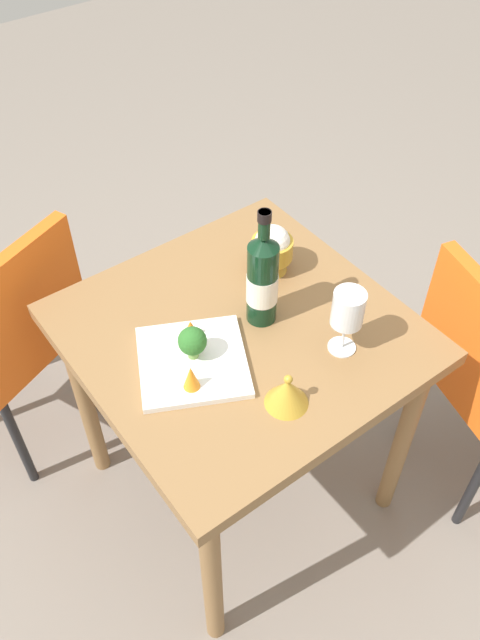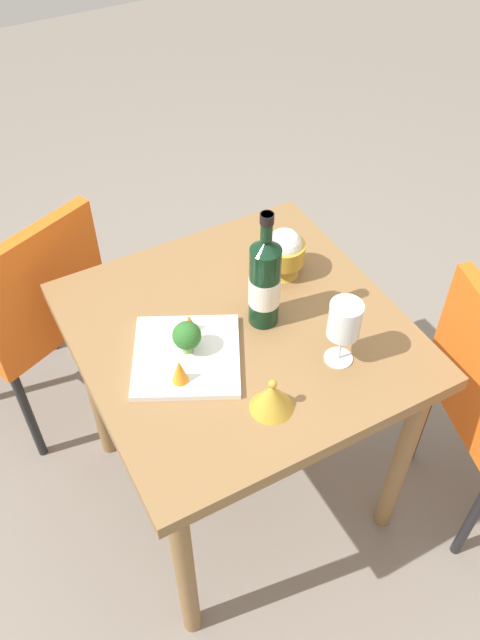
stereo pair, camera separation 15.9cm
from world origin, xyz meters
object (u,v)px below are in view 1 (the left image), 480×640
object	(u,v)px
rice_bowl	(272,248)
broccoli_floret	(192,342)
chair_near_window	(17,329)
carrot_garnish_left	(191,328)
serving_plate	(193,362)
wine_glass	(348,310)
rice_bowl_lid	(287,392)
wine_bottle	(261,278)
carrot_garnish_right	(191,377)

from	to	relation	value
rice_bowl	broccoli_floret	xyz separation A→B (m)	(0.14, -0.35, -0.01)
chair_near_window	carrot_garnish_left	xyz separation A→B (m)	(0.51, 0.29, 0.26)
chair_near_window	broccoli_floret	distance (m)	0.68
chair_near_window	serving_plate	world-z (taller)	chair_near_window
wine_glass	rice_bowl	world-z (taller)	wine_glass
rice_bowl_lid	broccoli_floret	xyz separation A→B (m)	(-0.23, -0.10, 0.03)
serving_plate	broccoli_floret	size ratio (longest dim) A/B	3.91
wine_glass	serving_plate	size ratio (longest dim) A/B	0.53
serving_plate	broccoli_floret	xyz separation A→B (m)	(-0.01, 0.01, 0.06)
rice_bowl_lid	serving_plate	world-z (taller)	rice_bowl_lid
rice_bowl	carrot_garnish_left	xyz separation A→B (m)	(0.08, -0.32, -0.03)
rice_bowl	rice_bowl_lid	bearing A→B (deg)	-34.19
rice_bowl	broccoli_floret	distance (m)	0.37
rice_bowl	broccoli_floret	world-z (taller)	rice_bowl
wine_glass	serving_plate	world-z (taller)	wine_glass
chair_near_window	broccoli_floret	xyz separation A→B (m)	(0.56, 0.26, 0.28)
rice_bowl	serving_plate	size ratio (longest dim) A/B	0.42
wine_bottle	serving_plate	size ratio (longest dim) A/B	0.97
broccoli_floret	carrot_garnish_left	size ratio (longest dim) A/B	1.71
rice_bowl_lid	carrot_garnish_right	size ratio (longest dim) A/B	1.52
broccoli_floret	carrot_garnish_right	world-z (taller)	broccoli_floret
wine_glass	broccoli_floret	xyz separation A→B (m)	(-0.18, -0.31, -0.06)
wine_glass	broccoli_floret	distance (m)	0.36
wine_glass	serving_plate	xyz separation A→B (m)	(-0.17, -0.32, -0.12)
wine_bottle	carrot_garnish_left	distance (m)	0.21
chair_near_window	carrot_garnish_left	distance (m)	0.64
carrot_garnish_right	serving_plate	bearing A→B (deg)	145.30
wine_glass	carrot_garnish_right	xyz separation A→B (m)	(-0.11, -0.36, -0.08)
wine_glass	rice_bowl_lid	size ratio (longest dim) A/B	1.79
wine_bottle	serving_plate	bearing A→B (deg)	-82.31
rice_bowl_lid	serving_plate	distance (m)	0.24
rice_bowl	chair_near_window	bearing A→B (deg)	-124.92
broccoli_floret	wine_glass	bearing A→B (deg)	59.66
serving_plate	carrot_garnish_right	world-z (taller)	carrot_garnish_right
rice_bowl	carrot_garnish_right	xyz separation A→B (m)	(0.21, -0.40, -0.03)
rice_bowl_lid	chair_near_window	bearing A→B (deg)	-155.81
rice_bowl_lid	carrot_garnish_left	distance (m)	0.29
wine_bottle	rice_bowl	size ratio (longest dim) A/B	2.30
wine_bottle	wine_glass	world-z (taller)	wine_bottle
chair_near_window	rice_bowl	xyz separation A→B (m)	(0.42, 0.60, 0.29)
broccoli_floret	carrot_garnish_left	distance (m)	0.07
chair_near_window	rice_bowl	size ratio (longest dim) A/B	6.00
rice_bowl_lid	serving_plate	xyz separation A→B (m)	(-0.22, -0.11, -0.03)
wine_glass	broccoli_floret	world-z (taller)	wine_glass
carrot_garnish_left	carrot_garnish_right	distance (m)	0.16
carrot_garnish_right	carrot_garnish_left	bearing A→B (deg)	146.82
rice_bowl	carrot_garnish_left	bearing A→B (deg)	-74.95
chair_near_window	wine_glass	distance (m)	1.00
rice_bowl_lid	carrot_garnish_left	world-z (taller)	rice_bowl_lid
carrot_garnish_right	rice_bowl_lid	bearing A→B (deg)	44.44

